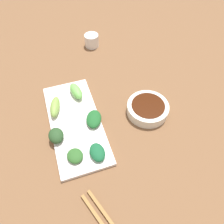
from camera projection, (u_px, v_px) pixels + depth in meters
name	position (u px, v px, depth m)	size (l,w,h in m)	color
tabletop	(99.00, 124.00, 0.69)	(2.10, 2.10, 0.02)	brown
sauce_bowl	(148.00, 108.00, 0.69)	(0.13, 0.13, 0.03)	silver
serving_plate	(75.00, 123.00, 0.67)	(0.15, 0.34, 0.01)	white
broccoli_leafy_0	(94.00, 119.00, 0.66)	(0.05, 0.07, 0.02)	#1C5926
broccoli_leafy_1	(97.00, 152.00, 0.59)	(0.04, 0.06, 0.02)	#175832
broccoli_leafy_2	(56.00, 136.00, 0.62)	(0.04, 0.05, 0.03)	#244522
broccoli_stalk_3	(55.00, 107.00, 0.68)	(0.03, 0.08, 0.03)	#7AA046
broccoli_leafy_4	(75.00, 156.00, 0.58)	(0.04, 0.05, 0.02)	#2B5C25
broccoli_stalk_5	(76.00, 91.00, 0.72)	(0.03, 0.07, 0.03)	#69B852
tea_cup	(92.00, 41.00, 0.89)	(0.06, 0.06, 0.05)	silver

